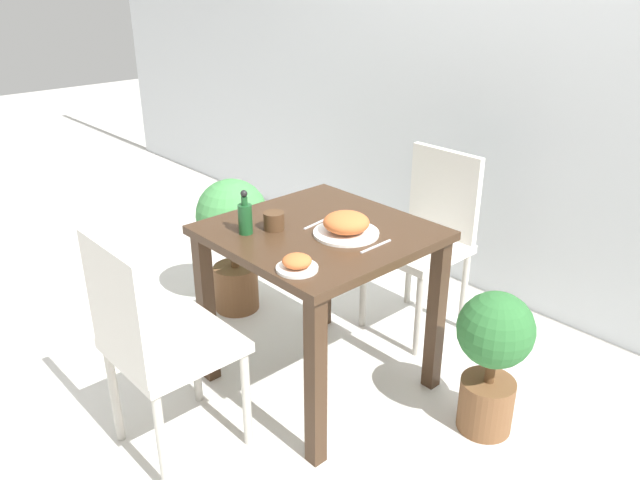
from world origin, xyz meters
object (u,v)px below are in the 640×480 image
chair_far (427,231)px  drink_cup (274,221)px  food_plate (346,225)px  potted_plant_left (233,231)px  side_plate (297,264)px  potted_plant_right (493,352)px  chair_near (153,337)px  sauce_bottle (245,217)px

chair_far → drink_cup: chair_far is taller
food_plate → potted_plant_left: food_plate is taller
potted_plant_left → side_plate: bearing=-22.4°
potted_plant_left → potted_plant_right: potted_plant_left is taller
side_plate → potted_plant_right: size_ratio=0.25×
chair_near → sauce_bottle: size_ratio=4.99×
food_plate → drink_cup: 0.29m
chair_near → food_plate: size_ratio=3.46×
drink_cup → potted_plant_right: drink_cup is taller
food_plate → potted_plant_right: size_ratio=0.43×
side_plate → potted_plant_right: side_plate is taller
food_plate → potted_plant_left: (-0.90, 0.07, -0.33)m
chair_near → side_plate: size_ratio=6.07×
drink_cup → potted_plant_right: size_ratio=0.14×
drink_cup → sauce_bottle: size_ratio=0.46×
chair_far → drink_cup: 0.92m
drink_cup → sauce_bottle: bearing=-111.6°
chair_near → drink_cup: bearing=-85.3°
chair_far → potted_plant_right: chair_far is taller
chair_near → chair_far: size_ratio=1.00×
potted_plant_left → sauce_bottle: bearing=-29.7°
sauce_bottle → potted_plant_left: bearing=150.3°
sauce_bottle → potted_plant_right: sauce_bottle is taller
food_plate → potted_plant_right: 0.75m
drink_cup → potted_plant_left: size_ratio=0.11×
sauce_bottle → chair_near: bearing=-79.3°
potted_plant_left → food_plate: bearing=-4.5°
potted_plant_right → side_plate: bearing=-127.6°
food_plate → drink_cup: food_plate is taller
drink_cup → potted_plant_right: 1.00m
sauce_bottle → side_plate: bearing=-8.9°
chair_far → food_plate: (0.13, -0.70, 0.27)m
drink_cup → sauce_bottle: 0.12m
chair_far → potted_plant_right: (0.70, -0.46, -0.16)m
food_plate → potted_plant_right: (0.56, 0.25, -0.43)m
side_plate → sauce_bottle: size_ratio=0.82×
side_plate → drink_cup: drink_cup is taller
side_plate → drink_cup: size_ratio=1.78×
potted_plant_left → chair_near: bearing=-49.7°
chair_near → food_plate: 0.84m
sauce_bottle → potted_plant_left: 0.80m
food_plate → drink_cup: (-0.23, -0.18, -0.00)m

